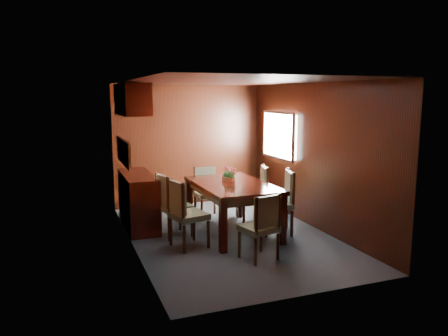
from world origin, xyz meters
name	(u,v)px	position (x,y,z in m)	size (l,w,h in m)	color
ground	(229,236)	(0.00, 0.00, 0.00)	(4.50, 4.50, 0.00)	#313A42
room_shell	(216,131)	(-0.10, 0.33, 1.63)	(3.06, 4.52, 2.41)	black
sideboard	(138,200)	(-1.25, 1.00, 0.45)	(0.48, 1.40, 0.90)	black
dining_table	(232,190)	(0.10, 0.13, 0.70)	(1.12, 1.76, 0.81)	black
chair_left_near	(184,210)	(-0.80, -0.28, 0.56)	(0.56, 0.57, 1.01)	black
chair_left_far	(170,202)	(-0.87, 0.31, 0.56)	(0.54, 0.56, 1.00)	black
chair_right_near	(282,198)	(0.85, -0.15, 0.57)	(0.59, 0.60, 1.03)	black
chair_right_far	(258,190)	(0.78, 0.61, 0.55)	(0.56, 0.58, 0.99)	black
chair_head	(262,223)	(0.03, -1.13, 0.51)	(0.52, 0.51, 0.92)	black
chair_foot	(207,189)	(0.03, 1.19, 0.51)	(0.45, 0.43, 0.92)	black
flower_centerpiece	(229,174)	(0.12, 0.34, 0.93)	(0.24, 0.24, 0.24)	#BB6139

